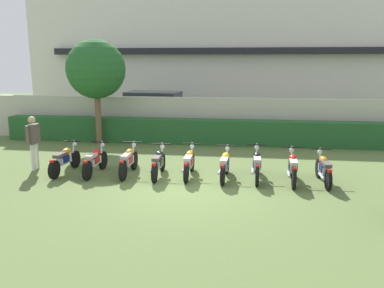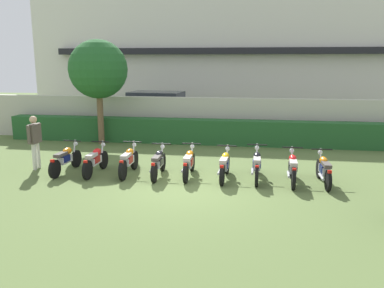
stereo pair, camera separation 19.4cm
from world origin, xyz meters
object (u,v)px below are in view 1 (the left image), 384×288
at_px(motorcycle_in_row_3, 158,163).
at_px(motorcycle_in_row_7, 292,167).
at_px(parked_car, 156,110).
at_px(motorcycle_in_row_6, 257,164).
at_px(motorcycle_in_row_4, 189,163).
at_px(tree_near_inspector, 96,70).
at_px(motorcycle_in_row_1, 95,160).
at_px(motorcycle_in_row_5, 225,165).
at_px(motorcycle_in_row_8, 324,169).
at_px(inspector_person, 33,138).
at_px(motorcycle_in_row_0, 65,160).
at_px(motorcycle_in_row_2, 128,161).

height_order(motorcycle_in_row_3, motorcycle_in_row_7, motorcycle_in_row_7).
relative_size(parked_car, motorcycle_in_row_6, 2.39).
height_order(motorcycle_in_row_4, motorcycle_in_row_7, motorcycle_in_row_7).
distance_m(tree_near_inspector, motorcycle_in_row_1, 5.34).
bearing_deg(motorcycle_in_row_1, motorcycle_in_row_5, -88.41).
relative_size(parked_car, motorcycle_in_row_8, 2.62).
xyz_separation_m(motorcycle_in_row_5, inspector_person, (-6.14, 0.24, 0.60)).
bearing_deg(motorcycle_in_row_7, motorcycle_in_row_6, 82.30).
distance_m(motorcycle_in_row_1, inspector_person, 2.23).
xyz_separation_m(tree_near_inspector, motorcycle_in_row_0, (0.53, -4.36, -2.67)).
distance_m(tree_near_inspector, motorcycle_in_row_8, 9.80).
height_order(tree_near_inspector, motorcycle_in_row_1, tree_near_inspector).
height_order(motorcycle_in_row_6, inspector_person, inspector_person).
height_order(motorcycle_in_row_3, motorcycle_in_row_5, motorcycle_in_row_5).
bearing_deg(motorcycle_in_row_5, motorcycle_in_row_3, 93.48).
bearing_deg(inspector_person, motorcycle_in_row_0, -13.14).
bearing_deg(motorcycle_in_row_0, motorcycle_in_row_7, -86.82).
distance_m(motorcycle_in_row_6, motorcycle_in_row_8, 1.89).
height_order(tree_near_inspector, motorcycle_in_row_2, tree_near_inspector).
xyz_separation_m(motorcycle_in_row_5, motorcycle_in_row_6, (0.93, 0.13, 0.01)).
relative_size(motorcycle_in_row_7, motorcycle_in_row_8, 1.04).
height_order(motorcycle_in_row_2, motorcycle_in_row_3, motorcycle_in_row_2).
bearing_deg(motorcycle_in_row_0, motorcycle_in_row_1, -86.75).
relative_size(parked_car, tree_near_inspector, 1.08).
xyz_separation_m(parked_car, motorcycle_in_row_4, (2.96, -8.60, -0.50)).
relative_size(motorcycle_in_row_3, motorcycle_in_row_5, 1.01).
height_order(motorcycle_in_row_5, motorcycle_in_row_7, motorcycle_in_row_7).
bearing_deg(motorcycle_in_row_3, motorcycle_in_row_4, -83.78).
distance_m(motorcycle_in_row_5, inspector_person, 6.18).
xyz_separation_m(motorcycle_in_row_0, motorcycle_in_row_8, (7.82, -0.01, -0.00)).
bearing_deg(parked_car, motorcycle_in_row_5, -58.86).
relative_size(tree_near_inspector, inspector_person, 2.48).
xyz_separation_m(motorcycle_in_row_3, motorcycle_in_row_5, (2.01, 0.01, 0.00)).
bearing_deg(motorcycle_in_row_3, motorcycle_in_row_0, 89.25).
bearing_deg(motorcycle_in_row_2, motorcycle_in_row_7, -91.90).
relative_size(motorcycle_in_row_2, motorcycle_in_row_7, 1.00).
bearing_deg(motorcycle_in_row_7, motorcycle_in_row_2, 90.90).
relative_size(tree_near_inspector, motorcycle_in_row_7, 2.34).
bearing_deg(motorcycle_in_row_8, tree_near_inspector, 60.47).
bearing_deg(motorcycle_in_row_1, inspector_person, 83.96).
height_order(motorcycle_in_row_5, motorcycle_in_row_6, motorcycle_in_row_6).
height_order(parked_car, motorcycle_in_row_0, parked_car).
bearing_deg(tree_near_inspector, motorcycle_in_row_7, -30.36).
height_order(motorcycle_in_row_3, motorcycle_in_row_6, motorcycle_in_row_6).
height_order(tree_near_inspector, motorcycle_in_row_7, tree_near_inspector).
bearing_deg(motorcycle_in_row_1, tree_near_inspector, 20.38).
distance_m(tree_near_inspector, inspector_person, 4.63).
bearing_deg(inspector_person, motorcycle_in_row_7, -2.03).
bearing_deg(motorcycle_in_row_8, inspector_person, 86.33).
bearing_deg(motorcycle_in_row_0, motorcycle_in_row_5, -86.32).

